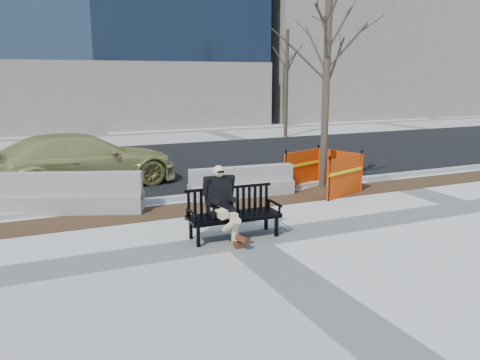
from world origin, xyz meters
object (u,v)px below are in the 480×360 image
object	(u,v)px
seated_man	(221,238)
jersey_barrier_left	(71,212)
jersey_barrier_right	(242,196)
bench	(234,237)
tree_fence	(322,192)
sedan	(85,187)

from	to	relation	value
seated_man	jersey_barrier_left	world-z (taller)	seated_man
seated_man	jersey_barrier_right	distance (m)	3.47
jersey_barrier_left	jersey_barrier_right	distance (m)	4.38
jersey_barrier_left	bench	bearing A→B (deg)	-28.09
bench	jersey_barrier_left	xyz separation A→B (m)	(-2.83, 3.26, 0.00)
bench	tree_fence	bearing A→B (deg)	36.19
sedan	jersey_barrier_right	xyz separation A→B (m)	(3.76, -2.87, 0.00)
bench	jersey_barrier_right	distance (m)	3.40
tree_fence	jersey_barrier_left	world-z (taller)	tree_fence
tree_fence	seated_man	bearing A→B (deg)	-148.07
bench	tree_fence	xyz separation A→B (m)	(3.82, 2.60, 0.00)
jersey_barrier_right	sedan	bearing A→B (deg)	146.88
tree_fence	sedan	world-z (taller)	tree_fence
sedan	jersey_barrier_left	distance (m)	2.71
seated_man	jersey_barrier_right	world-z (taller)	seated_man
tree_fence	sedan	distance (m)	6.88
sedan	jersey_barrier_right	distance (m)	4.73
tree_fence	jersey_barrier_right	xyz separation A→B (m)	(-2.28, 0.43, 0.00)
tree_fence	jersey_barrier_right	distance (m)	2.32
seated_man	jersey_barrier_left	distance (m)	4.11
bench	jersey_barrier_left	size ratio (longest dim) A/B	0.56
seated_man	sedan	bearing A→B (deg)	110.47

